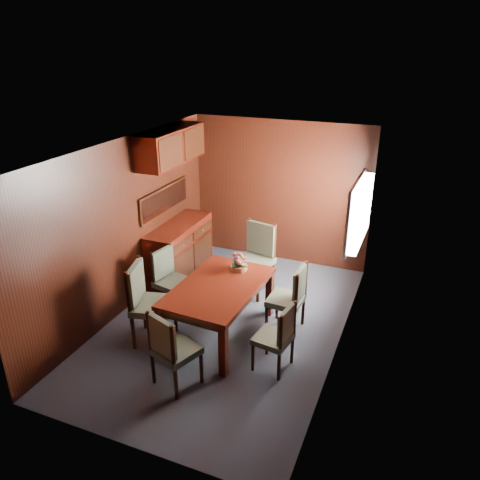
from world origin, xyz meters
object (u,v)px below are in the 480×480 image
at_px(chair_left_near, 146,299).
at_px(chair_right_near, 279,334).
at_px(sideboard, 180,251).
at_px(chair_head, 171,347).
at_px(flower_centerpiece, 239,262).
at_px(dining_table, 219,292).

xyz_separation_m(chair_left_near, chair_right_near, (1.71, 0.06, -0.12)).
bearing_deg(chair_left_near, chair_right_near, 77.26).
height_order(sideboard, chair_head, chair_head).
xyz_separation_m(sideboard, chair_head, (1.19, -2.35, 0.07)).
bearing_deg(flower_centerpiece, chair_head, -95.01).
xyz_separation_m(sideboard, chair_right_near, (2.18, -1.62, 0.03)).
bearing_deg(sideboard, chair_head, -63.16).
bearing_deg(sideboard, chair_left_near, -74.56).
relative_size(chair_left_near, chair_right_near, 1.25).
height_order(dining_table, chair_right_near, chair_right_near).
xyz_separation_m(chair_right_near, flower_centerpiece, (-0.85, 0.87, 0.37)).
height_order(dining_table, chair_left_near, chair_left_near).
distance_m(dining_table, chair_head, 1.11).
relative_size(dining_table, chair_right_near, 1.85).
bearing_deg(dining_table, chair_left_near, -148.30).
relative_size(chair_right_near, flower_centerpiece, 3.46).
xyz_separation_m(dining_table, chair_right_near, (0.92, -0.38, -0.15)).
bearing_deg(chair_left_near, chair_head, 32.64).
relative_size(sideboard, dining_table, 0.88).
bearing_deg(chair_head, sideboard, 137.02).
relative_size(chair_left_near, flower_centerpiece, 4.34).
distance_m(sideboard, chair_right_near, 2.72).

